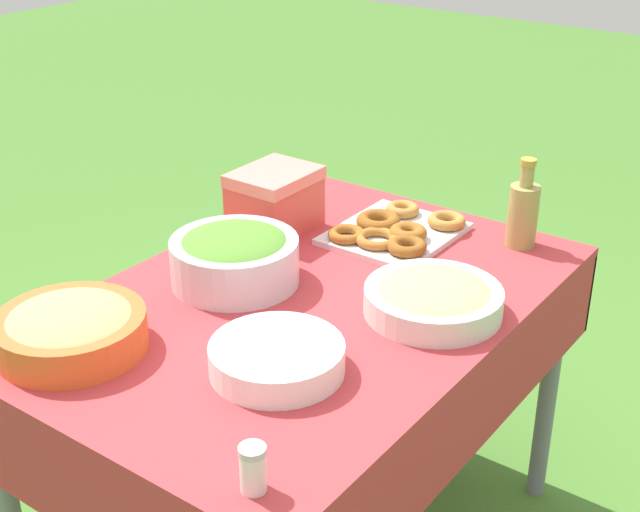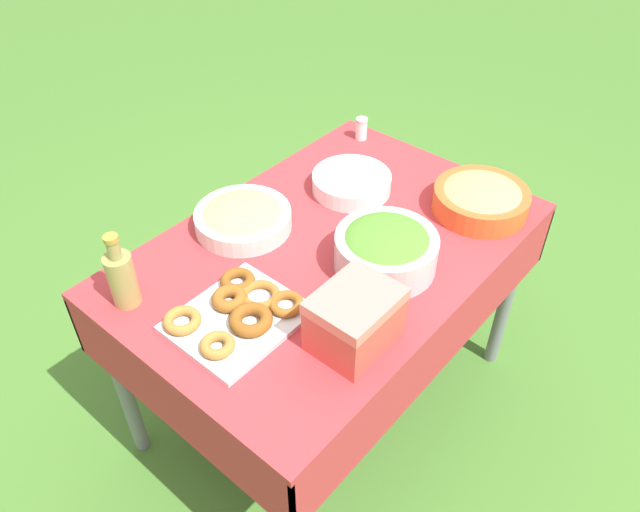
{
  "view_description": "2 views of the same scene",
  "coord_description": "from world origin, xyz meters",
  "px_view_note": "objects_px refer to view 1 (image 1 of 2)",
  "views": [
    {
      "loc": [
        1.42,
        1.07,
        1.75
      ],
      "look_at": [
        -0.05,
        0.0,
        0.86
      ],
      "focal_mm": 50.0,
      "sensor_mm": 36.0,
      "label": 1
    },
    {
      "loc": [
        -1.13,
        -0.93,
        2.01
      ],
      "look_at": [
        -0.08,
        -0.03,
        0.8
      ],
      "focal_mm": 35.0,
      "sensor_mm": 36.0,
      "label": 2
    }
  ],
  "objects_px": {
    "pasta_bowl": "(433,298)",
    "plate_stack": "(277,358)",
    "donut_platter": "(395,231)",
    "bread_bowl": "(71,328)",
    "salad_bowl": "(235,256)",
    "cooler_box": "(275,200)",
    "olive_oil_bottle": "(523,212)"
  },
  "relations": [
    {
      "from": "pasta_bowl",
      "to": "donut_platter",
      "type": "xyz_separation_m",
      "value": [
        -0.29,
        -0.28,
        -0.02
      ]
    },
    {
      "from": "donut_platter",
      "to": "cooler_box",
      "type": "relative_size",
      "value": 1.61
    },
    {
      "from": "olive_oil_bottle",
      "to": "bread_bowl",
      "type": "bearing_deg",
      "value": -27.69
    },
    {
      "from": "donut_platter",
      "to": "cooler_box",
      "type": "distance_m",
      "value": 0.32
    },
    {
      "from": "pasta_bowl",
      "to": "donut_platter",
      "type": "bearing_deg",
      "value": -136.09
    },
    {
      "from": "pasta_bowl",
      "to": "cooler_box",
      "type": "height_order",
      "value": "cooler_box"
    },
    {
      "from": "donut_platter",
      "to": "bread_bowl",
      "type": "bearing_deg",
      "value": -16.15
    },
    {
      "from": "pasta_bowl",
      "to": "plate_stack",
      "type": "bearing_deg",
      "value": -19.08
    },
    {
      "from": "plate_stack",
      "to": "olive_oil_bottle",
      "type": "relative_size",
      "value": 1.15
    },
    {
      "from": "salad_bowl",
      "to": "olive_oil_bottle",
      "type": "relative_size",
      "value": 1.29
    },
    {
      "from": "pasta_bowl",
      "to": "bread_bowl",
      "type": "height_order",
      "value": "bread_bowl"
    },
    {
      "from": "pasta_bowl",
      "to": "olive_oil_bottle",
      "type": "bearing_deg",
      "value": 179.31
    },
    {
      "from": "donut_platter",
      "to": "olive_oil_bottle",
      "type": "distance_m",
      "value": 0.33
    },
    {
      "from": "donut_platter",
      "to": "olive_oil_bottle",
      "type": "bearing_deg",
      "value": 118.75
    },
    {
      "from": "salad_bowl",
      "to": "cooler_box",
      "type": "height_order",
      "value": "cooler_box"
    },
    {
      "from": "pasta_bowl",
      "to": "plate_stack",
      "type": "relative_size",
      "value": 1.14
    },
    {
      "from": "plate_stack",
      "to": "cooler_box",
      "type": "bearing_deg",
      "value": -141.06
    },
    {
      "from": "olive_oil_bottle",
      "to": "donut_platter",
      "type": "bearing_deg",
      "value": -61.25
    },
    {
      "from": "donut_platter",
      "to": "bread_bowl",
      "type": "height_order",
      "value": "bread_bowl"
    },
    {
      "from": "plate_stack",
      "to": "donut_platter",
      "type": "bearing_deg",
      "value": -167.89
    },
    {
      "from": "plate_stack",
      "to": "olive_oil_bottle",
      "type": "xyz_separation_m",
      "value": [
        -0.82,
        0.14,
        0.06
      ]
    },
    {
      "from": "pasta_bowl",
      "to": "olive_oil_bottle",
      "type": "relative_size",
      "value": 1.31
    },
    {
      "from": "plate_stack",
      "to": "bread_bowl",
      "type": "xyz_separation_m",
      "value": [
        0.18,
        -0.39,
        0.02
      ]
    },
    {
      "from": "salad_bowl",
      "to": "cooler_box",
      "type": "relative_size",
      "value": 1.38
    },
    {
      "from": "salad_bowl",
      "to": "plate_stack",
      "type": "xyz_separation_m",
      "value": [
        0.24,
        0.32,
        -0.04
      ]
    },
    {
      "from": "plate_stack",
      "to": "olive_oil_bottle",
      "type": "height_order",
      "value": "olive_oil_bottle"
    },
    {
      "from": "salad_bowl",
      "to": "cooler_box",
      "type": "bearing_deg",
      "value": -158.79
    },
    {
      "from": "pasta_bowl",
      "to": "plate_stack",
      "type": "xyz_separation_m",
      "value": [
        0.38,
        -0.13,
        -0.01
      ]
    },
    {
      "from": "donut_platter",
      "to": "bread_bowl",
      "type": "distance_m",
      "value": 0.89
    },
    {
      "from": "cooler_box",
      "to": "plate_stack",
      "type": "bearing_deg",
      "value": 38.94
    },
    {
      "from": "donut_platter",
      "to": "cooler_box",
      "type": "bearing_deg",
      "value": -64.35
    },
    {
      "from": "donut_platter",
      "to": "olive_oil_bottle",
      "type": "relative_size",
      "value": 1.51
    }
  ]
}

